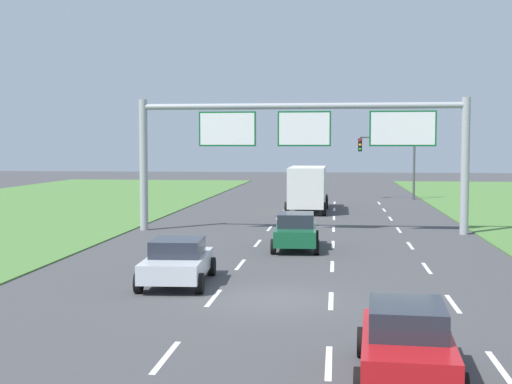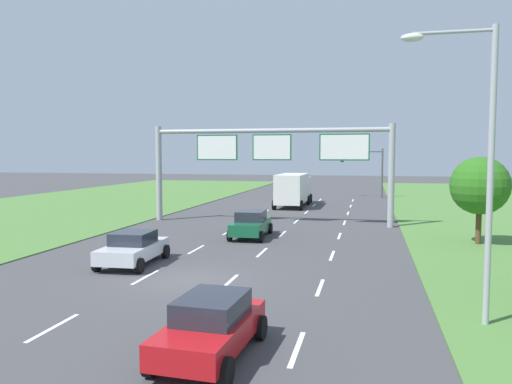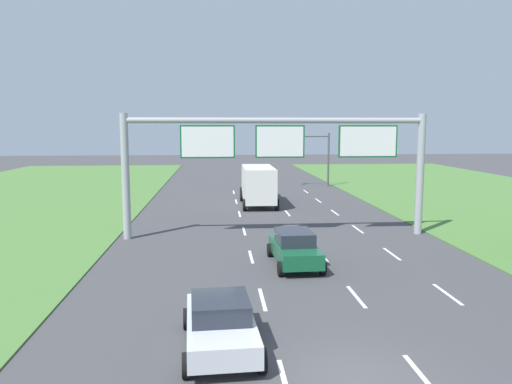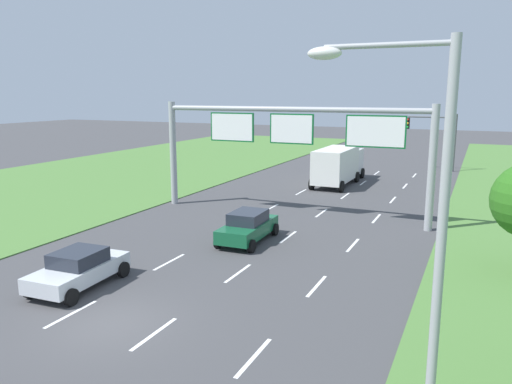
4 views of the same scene
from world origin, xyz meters
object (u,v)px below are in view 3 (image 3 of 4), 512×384
at_px(car_mid_lane, 294,248).
at_px(sign_gantry, 281,150).
at_px(traffic_light_mast, 310,150).
at_px(box_truck, 257,183).
at_px(car_lead_silver, 220,323).

relative_size(car_mid_lane, sign_gantry, 0.26).
distance_m(sign_gantry, traffic_light_mast, 24.35).
height_order(car_mid_lane, box_truck, box_truck).
height_order(car_lead_silver, traffic_light_mast, traffic_light_mast).
bearing_deg(traffic_light_mast, sign_gantry, -104.69).
bearing_deg(car_lead_silver, traffic_light_mast, 72.56).
bearing_deg(box_truck, car_mid_lane, -89.02).
height_order(car_lead_silver, car_mid_lane, car_mid_lane).
xyz_separation_m(box_truck, sign_gantry, (0.30, -12.18, 3.25)).
xyz_separation_m(car_lead_silver, car_mid_lane, (3.43, 8.36, 0.05)).
bearing_deg(box_truck, car_lead_silver, -96.56).
bearing_deg(car_mid_lane, traffic_light_mast, 76.07).
bearing_deg(traffic_light_mast, car_lead_silver, -104.37).
relative_size(car_mid_lane, box_truck, 0.52).
relative_size(car_lead_silver, box_truck, 0.51).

